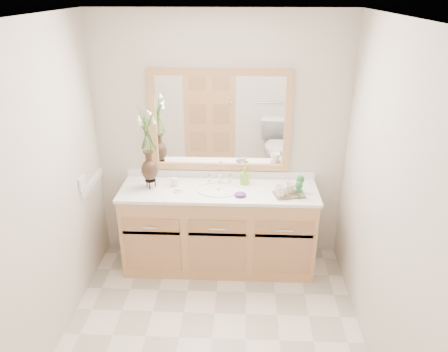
{
  "coord_description": "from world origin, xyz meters",
  "views": [
    {
      "loc": [
        0.21,
        -2.64,
        2.57
      ],
      "look_at": [
        0.06,
        0.65,
        1.13
      ],
      "focal_mm": 35.0,
      "sensor_mm": 36.0,
      "label": 1
    }
  ],
  "objects_px": {
    "soap_bottle": "(245,176)",
    "tray": "(289,194)",
    "tumbler": "(175,182)",
    "flower_vase": "(147,136)"
  },
  "relations": [
    {
      "from": "soap_bottle",
      "to": "flower_vase",
      "type": "bearing_deg",
      "value": -161.03
    },
    {
      "from": "flower_vase",
      "to": "tray",
      "type": "bearing_deg",
      "value": -4.74
    },
    {
      "from": "flower_vase",
      "to": "tray",
      "type": "distance_m",
      "value": 1.38
    },
    {
      "from": "soap_bottle",
      "to": "tray",
      "type": "distance_m",
      "value": 0.46
    },
    {
      "from": "soap_bottle",
      "to": "tray",
      "type": "height_order",
      "value": "soap_bottle"
    },
    {
      "from": "tumbler",
      "to": "tray",
      "type": "xyz_separation_m",
      "value": [
        1.06,
        -0.15,
        -0.03
      ]
    },
    {
      "from": "tumbler",
      "to": "soap_bottle",
      "type": "height_order",
      "value": "soap_bottle"
    },
    {
      "from": "tumbler",
      "to": "tray",
      "type": "relative_size",
      "value": 0.3
    },
    {
      "from": "tumbler",
      "to": "tray",
      "type": "height_order",
      "value": "tumbler"
    },
    {
      "from": "tumbler",
      "to": "soap_bottle",
      "type": "relative_size",
      "value": 0.52
    }
  ]
}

